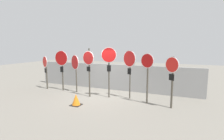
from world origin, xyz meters
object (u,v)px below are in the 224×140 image
at_px(stop_sign_0, 46,67).
at_px(stop_sign_2, 75,66).
at_px(stop_sign_6, 147,69).
at_px(stop_sign_5, 129,63).
at_px(stop_sign_4, 109,61).
at_px(stop_sign_3, 89,64).
at_px(stop_sign_1, 62,62).
at_px(traffic_cone_0, 76,100).
at_px(stop_sign_7, 172,73).

bearing_deg(stop_sign_0, stop_sign_2, 28.62).
bearing_deg(stop_sign_6, stop_sign_5, 176.53).
distance_m(stop_sign_4, stop_sign_5, 1.06).
bearing_deg(stop_sign_3, stop_sign_0, -177.80).
relative_size(stop_sign_3, stop_sign_6, 1.09).
bearing_deg(stop_sign_1, stop_sign_4, -5.37).
height_order(stop_sign_4, traffic_cone_0, stop_sign_4).
relative_size(stop_sign_5, stop_sign_6, 1.05).
bearing_deg(stop_sign_5, stop_sign_3, -138.23).
relative_size(stop_sign_3, stop_sign_4, 0.98).
relative_size(stop_sign_0, traffic_cone_0, 3.97).
distance_m(stop_sign_1, stop_sign_6, 5.27).
relative_size(stop_sign_3, traffic_cone_0, 4.93).
height_order(stop_sign_3, stop_sign_7, stop_sign_3).
distance_m(stop_sign_0, stop_sign_3, 3.43).
xyz_separation_m(stop_sign_3, traffic_cone_0, (0.12, -1.40, -1.50)).
bearing_deg(stop_sign_1, stop_sign_3, -14.58).
distance_m(stop_sign_1, stop_sign_3, 2.25).
bearing_deg(traffic_cone_0, stop_sign_0, 151.96).
relative_size(stop_sign_1, stop_sign_6, 1.03).
height_order(stop_sign_0, stop_sign_1, stop_sign_1).
bearing_deg(stop_sign_3, stop_sign_2, 166.20).
bearing_deg(stop_sign_7, stop_sign_6, -155.31).
relative_size(stop_sign_4, stop_sign_7, 1.17).
bearing_deg(stop_sign_2, stop_sign_5, 28.37).
bearing_deg(stop_sign_3, stop_sign_1, 176.20).
xyz_separation_m(stop_sign_0, traffic_cone_0, (3.50, -1.87, -1.16)).
bearing_deg(stop_sign_1, stop_sign_0, -177.26).
bearing_deg(stop_sign_7, stop_sign_4, -152.79).
bearing_deg(stop_sign_4, stop_sign_6, -29.56).
bearing_deg(traffic_cone_0, stop_sign_3, 94.84).
relative_size(stop_sign_2, stop_sign_6, 0.93).
bearing_deg(stop_sign_3, stop_sign_4, 25.10).
bearing_deg(stop_sign_6, stop_sign_1, -164.11).
bearing_deg(stop_sign_5, stop_sign_0, -151.90).
relative_size(stop_sign_1, stop_sign_5, 0.98).
bearing_deg(stop_sign_1, stop_sign_7, -6.62).
relative_size(stop_sign_6, traffic_cone_0, 4.53).
relative_size(stop_sign_5, traffic_cone_0, 4.75).
relative_size(stop_sign_1, traffic_cone_0, 4.65).
height_order(stop_sign_1, stop_sign_2, stop_sign_1).
relative_size(stop_sign_3, stop_sign_7, 1.14).
xyz_separation_m(stop_sign_6, traffic_cone_0, (-2.94, -1.47, -1.41)).
xyz_separation_m(stop_sign_4, stop_sign_5, (1.03, 0.25, -0.10)).
distance_m(stop_sign_2, stop_sign_5, 3.29).
height_order(stop_sign_1, stop_sign_6, stop_sign_1).
bearing_deg(stop_sign_2, stop_sign_1, -151.49).
distance_m(stop_sign_3, stop_sign_5, 2.13).
height_order(stop_sign_2, stop_sign_5, stop_sign_5).
height_order(stop_sign_6, stop_sign_7, stop_sign_6).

